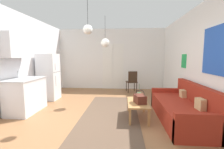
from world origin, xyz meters
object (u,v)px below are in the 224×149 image
(bamboo_vase, at_px, (139,96))
(refrigerator, at_px, (49,77))
(accent_chair, at_px, (132,81))
(pendant_lamp_far, at_px, (105,43))
(pendant_lamp_near, at_px, (88,30))
(couch, at_px, (183,109))
(handbag, at_px, (140,99))
(coffee_table, at_px, (138,104))

(bamboo_vase, xyz_separation_m, refrigerator, (-3.01, 1.25, 0.30))
(accent_chair, bearing_deg, pendant_lamp_far, 44.89)
(pendant_lamp_near, height_order, pendant_lamp_far, same)
(bamboo_vase, bearing_deg, couch, -14.66)
(handbag, height_order, pendant_lamp_far, pendant_lamp_far)
(handbag, height_order, accent_chair, accent_chair)
(handbag, xyz_separation_m, refrigerator, (-3.00, 1.55, 0.29))
(bamboo_vase, distance_m, refrigerator, 3.27)
(coffee_table, relative_size, handbag, 2.57)
(accent_chair, relative_size, pendant_lamp_near, 1.14)
(pendant_lamp_near, bearing_deg, bamboo_vase, 21.64)
(bamboo_vase, relative_size, handbag, 1.07)
(coffee_table, bearing_deg, handbag, -65.87)
(couch, relative_size, accent_chair, 2.42)
(accent_chair, bearing_deg, coffee_table, 77.11)
(handbag, height_order, refrigerator, refrigerator)
(handbag, bearing_deg, pendant_lamp_far, 126.26)
(couch, xyz_separation_m, pendant_lamp_far, (-2.00, 1.31, 1.66))
(accent_chair, bearing_deg, handbag, 77.93)
(bamboo_vase, relative_size, accent_chair, 0.44)
(refrigerator, height_order, accent_chair, refrigerator)
(coffee_table, distance_m, refrigerator, 3.33)
(couch, height_order, pendant_lamp_far, pendant_lamp_far)
(coffee_table, xyz_separation_m, refrigerator, (-2.96, 1.46, 0.45))
(bamboo_vase, bearing_deg, coffee_table, -103.89)
(coffee_table, bearing_deg, pendant_lamp_far, 127.03)
(bamboo_vase, bearing_deg, handbag, -91.95)
(accent_chair, bearing_deg, bamboo_vase, 78.26)
(refrigerator, relative_size, accent_chair, 1.78)
(bamboo_vase, distance_m, pendant_lamp_near, 2.04)
(couch, xyz_separation_m, refrigerator, (-4.02, 1.51, 0.53))
(coffee_table, bearing_deg, couch, -3.08)
(coffee_table, bearing_deg, pendant_lamp_near, -166.87)
(couch, bearing_deg, pendant_lamp_far, 146.86)
(pendant_lamp_near, bearing_deg, refrigerator, 136.54)
(refrigerator, bearing_deg, bamboo_vase, -22.56)
(coffee_table, relative_size, accent_chair, 1.07)
(coffee_table, xyz_separation_m, handbag, (0.04, -0.09, 0.16))
(pendant_lamp_far, bearing_deg, accent_chair, 57.76)
(refrigerator, bearing_deg, accent_chair, 23.59)
(coffee_table, bearing_deg, refrigerator, 153.78)
(pendant_lamp_near, distance_m, pendant_lamp_far, 1.54)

